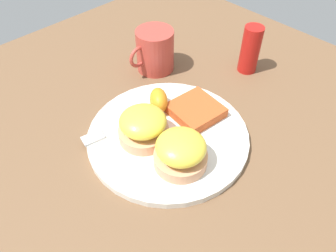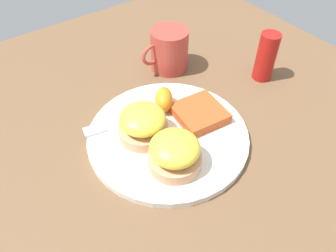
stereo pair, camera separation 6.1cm
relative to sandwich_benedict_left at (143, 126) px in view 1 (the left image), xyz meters
The scene contains 9 objects.
ground_plane 0.06m from the sandwich_benedict_left, 149.01° to the left, with size 1.10×1.10×0.00m, color brown.
plate 0.06m from the sandwich_benedict_left, 149.01° to the left, with size 0.31×0.31×0.01m, color silver.
sandwich_benedict_left is the anchor object (origin of this frame).
sandwich_benedict_right 0.09m from the sandwich_benedict_left, 93.81° to the left, with size 0.09×0.09×0.06m.
hashbrown_patty 0.12m from the sandwich_benedict_left, 167.72° to the left, with size 0.09×0.09×0.02m, color #BB4E23.
orange_wedge 0.09m from the sandwich_benedict_left, 152.25° to the right, with size 0.06×0.04×0.04m, color orange.
fork 0.06m from the sandwich_benedict_left, 81.47° to the right, with size 0.20×0.06×0.00m.
cup 0.24m from the sandwich_benedict_left, 137.57° to the right, with size 0.12×0.09×0.10m.
condiment_bottle 0.33m from the sandwich_benedict_left, behind, with size 0.04×0.04×0.11m, color #B21914.
Camera 1 is at (0.30, 0.31, 0.47)m, focal length 35.00 mm.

